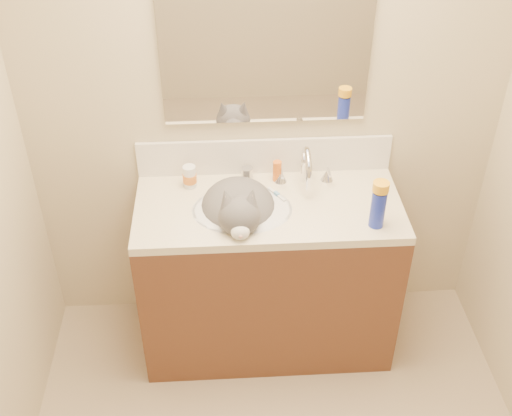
{
  "coord_description": "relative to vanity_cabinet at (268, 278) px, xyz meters",
  "views": [
    {
      "loc": [
        -0.2,
        -1.32,
        2.57
      ],
      "look_at": [
        -0.06,
        0.92,
        0.88
      ],
      "focal_mm": 45.0,
      "sensor_mm": 36.0,
      "label": 1
    }
  ],
  "objects": [
    {
      "name": "room_shell",
      "position": [
        0.0,
        -0.97,
        1.08
      ],
      "size": [
        2.24,
        2.54,
        2.52
      ],
      "color": "#C1B18F",
      "rests_on": "ground"
    },
    {
      "name": "vanity_cabinet",
      "position": [
        0.0,
        0.0,
        0.0
      ],
      "size": [
        1.2,
        0.55,
        0.82
      ],
      "primitive_type": "cube",
      "color": "#56301D",
      "rests_on": "ground"
    },
    {
      "name": "counter_slab",
      "position": [
        0.0,
        0.0,
        0.43
      ],
      "size": [
        1.2,
        0.55,
        0.04
      ],
      "primitive_type": "cube",
      "color": "beige",
      "rests_on": "vanity_cabinet"
    },
    {
      "name": "basin",
      "position": [
        -0.12,
        -0.03,
        0.38
      ],
      "size": [
        0.45,
        0.36,
        0.14
      ],
      "primitive_type": "ellipsoid",
      "color": "silver",
      "rests_on": "vanity_cabinet"
    },
    {
      "name": "faucet",
      "position": [
        0.18,
        0.14,
        0.54
      ],
      "size": [
        0.28,
        0.2,
        0.21
      ],
      "color": "silver",
      "rests_on": "counter_slab"
    },
    {
      "name": "cat",
      "position": [
        -0.13,
        -0.02,
        0.44
      ],
      "size": [
        0.39,
        0.48,
        0.35
      ],
      "rotation": [
        0.0,
        0.0,
        0.0
      ],
      "color": "#4F4C4F",
      "rests_on": "basin"
    },
    {
      "name": "backsplash",
      "position": [
        0.0,
        0.26,
        0.54
      ],
      "size": [
        1.2,
        0.02,
        0.18
      ],
      "primitive_type": "cube",
      "color": "silver",
      "rests_on": "counter_slab"
    },
    {
      "name": "mirror",
      "position": [
        0.0,
        0.26,
        1.13
      ],
      "size": [
        0.9,
        0.02,
        0.8
      ],
      "primitive_type": "cube",
      "color": "white",
      "rests_on": "room_shell"
    },
    {
      "name": "pill_bottle",
      "position": [
        -0.35,
        0.16,
        0.5
      ],
      "size": [
        0.08,
        0.08,
        0.11
      ],
      "primitive_type": "cylinder",
      "rotation": [
        0.0,
        0.0,
        -0.36
      ],
      "color": "silver",
      "rests_on": "counter_slab"
    },
    {
      "name": "pill_label",
      "position": [
        -0.35,
        0.16,
        0.5
      ],
      "size": [
        0.08,
        0.08,
        0.04
      ],
      "primitive_type": "cylinder",
      "rotation": [
        0.0,
        0.0,
        -0.36
      ],
      "color": "orange",
      "rests_on": "pill_bottle"
    },
    {
      "name": "silver_jar",
      "position": [
        -0.09,
        0.21,
        0.48
      ],
      "size": [
        0.07,
        0.07,
        0.06
      ],
      "primitive_type": "cylinder",
      "rotation": [
        0.0,
        0.0,
        -0.34
      ],
      "color": "#B7B7BC",
      "rests_on": "counter_slab"
    },
    {
      "name": "amber_bottle",
      "position": [
        0.05,
        0.19,
        0.5
      ],
      "size": [
        0.04,
        0.04,
        0.1
      ],
      "primitive_type": "cylinder",
      "rotation": [
        0.0,
        0.0,
        -0.03
      ],
      "color": "orange",
      "rests_on": "counter_slab"
    },
    {
      "name": "toothbrush",
      "position": [
        0.04,
        0.07,
        0.45
      ],
      "size": [
        0.08,
        0.11,
        0.01
      ],
      "primitive_type": "cube",
      "rotation": [
        0.0,
        0.0,
        0.56
      ],
      "color": "silver",
      "rests_on": "counter_slab"
    },
    {
      "name": "toothbrush_head",
      "position": [
        0.04,
        0.07,
        0.46
      ],
      "size": [
        0.03,
        0.03,
        0.01
      ],
      "primitive_type": "cube",
      "rotation": [
        0.0,
        0.0,
        0.56
      ],
      "color": "#65A2D8",
      "rests_on": "counter_slab"
    },
    {
      "name": "spray_can",
      "position": [
        0.45,
        -0.18,
        0.54
      ],
      "size": [
        0.08,
        0.08,
        0.17
      ],
      "primitive_type": "cylinder",
      "rotation": [
        0.0,
        0.0,
        -0.34
      ],
      "color": "#192AB3",
      "rests_on": "counter_slab"
    },
    {
      "name": "spray_cap",
      "position": [
        0.45,
        -0.18,
        0.65
      ],
      "size": [
        0.09,
        0.09,
        0.04
      ],
      "primitive_type": "cylinder",
      "rotation": [
        0.0,
        0.0,
        -0.34
      ],
      "color": "#F0A719",
      "rests_on": "spray_can"
    }
  ]
}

